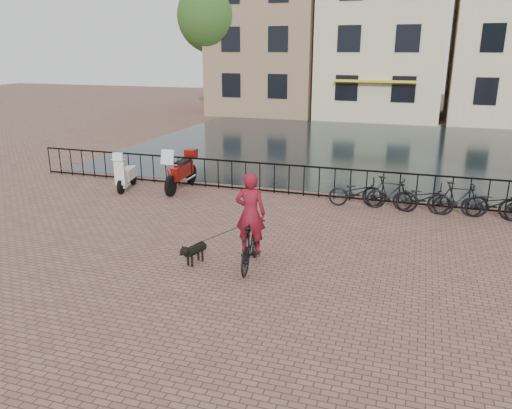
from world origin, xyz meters
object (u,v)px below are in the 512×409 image
(dog, at_px, (195,252))
(scooter, at_px, (126,168))
(cyclist, at_px, (251,226))
(motorcycle, at_px, (181,167))

(dog, height_order, scooter, scooter)
(cyclist, bearing_deg, dog, 3.41)
(scooter, bearing_deg, motorcycle, 3.11)
(cyclist, xyz_separation_m, dog, (-1.24, -0.21, -0.69))
(cyclist, height_order, scooter, cyclist)
(dog, xyz_separation_m, scooter, (-4.85, 4.98, 0.45))
(dog, bearing_deg, cyclist, 25.54)
(motorcycle, bearing_deg, cyclist, -53.14)
(cyclist, relative_size, dog, 3.02)
(cyclist, bearing_deg, scooter, -44.34)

